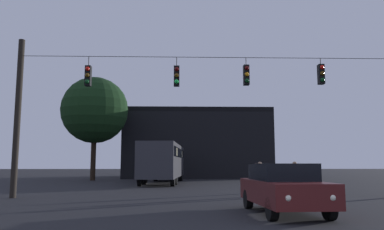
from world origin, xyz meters
name	(u,v)px	position (x,y,z in m)	size (l,w,h in m)	color
ground_plane	(197,183)	(0.00, 24.50, 0.00)	(168.00, 168.00, 0.00)	black
overhead_signal_span	(209,106)	(0.00, 11.70, 4.19)	(17.83, 0.44, 7.29)	black
city_bus	(163,159)	(-2.67, 24.42, 1.87)	(3.21, 11.14, 3.00)	#2D2D33
car_near_right	(283,187)	(1.86, 6.07, 0.80)	(2.00, 4.41, 1.52)	#511919
pedestrian_crossing_left	(256,179)	(2.07, 11.39, 0.86)	(0.32, 0.41, 1.53)	black
pedestrian_crossing_center	(260,175)	(2.86, 14.28, 0.91)	(0.35, 0.42, 1.62)	black
pedestrian_crossing_right	(295,176)	(4.44, 13.39, 0.92)	(0.35, 0.42, 1.63)	black
corner_building	(196,145)	(0.45, 38.21, 3.65)	(15.50, 11.52, 7.30)	black
tree_left_silhouette	(95,110)	(-9.37, 29.61, 6.48)	(6.18, 6.18, 9.59)	black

